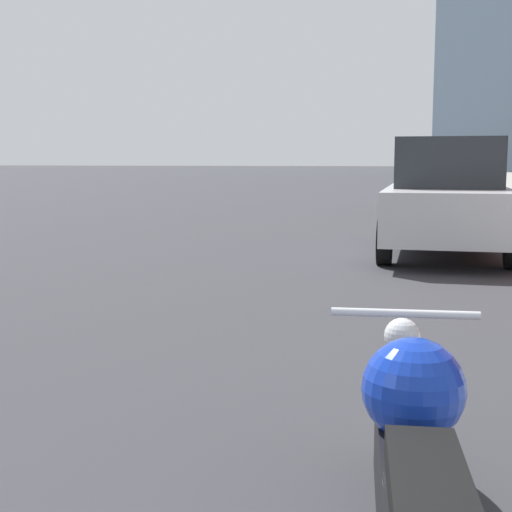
{
  "coord_description": "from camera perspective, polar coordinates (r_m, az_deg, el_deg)",
  "views": [
    {
      "loc": [
        3.02,
        1.12,
        1.45
      ],
      "look_at": [
        1.66,
        5.4,
        0.85
      ],
      "focal_mm": 50.0,
      "sensor_mm": 36.0,
      "label": 1
    }
  ],
  "objects": [
    {
      "name": "parked_car_green",
      "position": [
        22.34,
        16.53,
        5.68
      ],
      "size": [
        1.89,
        4.25,
        1.6
      ],
      "rotation": [
        0.0,
        0.0,
        -0.02
      ],
      "color": "#1E6B33",
      "rests_on": "ground_plane"
    },
    {
      "name": "motorcycle",
      "position": [
        2.49,
        12.73,
        -17.11
      ],
      "size": [
        0.7,
        2.49,
        0.83
      ],
      "rotation": [
        0.0,
        0.0,
        0.17
      ],
      "color": "black",
      "rests_on": "ground_plane"
    },
    {
      "name": "parked_car_silver",
      "position": [
        11.47,
        14.98,
        4.53
      ],
      "size": [
        2.15,
        4.69,
        1.79
      ],
      "rotation": [
        0.0,
        0.0,
        0.07
      ],
      "color": "#BCBCC1",
      "rests_on": "ground_plane"
    }
  ]
}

